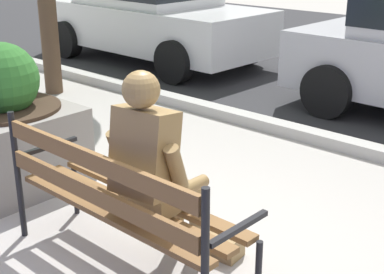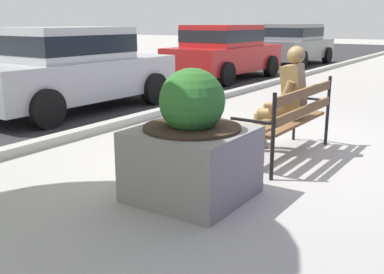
{
  "view_description": "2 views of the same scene",
  "coord_description": "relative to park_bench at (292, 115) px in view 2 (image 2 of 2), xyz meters",
  "views": [
    {
      "loc": [
        2.3,
        -2.1,
        2.09
      ],
      "look_at": [
        -0.13,
        0.62,
        0.75
      ],
      "focal_mm": 52.19,
      "sensor_mm": 36.0,
      "label": 1
    },
    {
      "loc": [
        -5.35,
        -2.1,
        1.66
      ],
      "look_at": [
        -1.88,
        0.21,
        0.6
      ],
      "focal_mm": 42.55,
      "sensor_mm": 36.0,
      "label": 2
    }
  ],
  "objects": [
    {
      "name": "ground_plane",
      "position": [
        0.13,
        0.09,
        -0.54
      ],
      "size": [
        80.0,
        80.0,
        0.0
      ],
      "primitive_type": "plane",
      "color": "#ADA8A0"
    },
    {
      "name": "curb_stone",
      "position": [
        0.13,
        2.99,
        -0.48
      ],
      "size": [
        60.0,
        0.2,
        0.12
      ],
      "primitive_type": "cube",
      "color": "#B2AFA8",
      "rests_on": "ground"
    },
    {
      "name": "park_bench",
      "position": [
        0.0,
        0.0,
        0.0
      ],
      "size": [
        1.81,
        0.56,
        0.95
      ],
      "color": "brown",
      "rests_on": "ground"
    },
    {
      "name": "bronze_statue_seated",
      "position": [
        0.2,
        0.21,
        0.12
      ],
      "size": [
        0.61,
        0.81,
        1.37
      ],
      "color": "olive",
      "rests_on": "ground"
    },
    {
      "name": "concrete_planter",
      "position": [
        -1.75,
        0.3,
        -0.05
      ],
      "size": [
        1.03,
        1.03,
        1.25
      ],
      "color": "gray",
      "rests_on": "ground"
    },
    {
      "name": "parked_car_silver",
      "position": [
        0.68,
        4.64,
        0.3
      ],
      "size": [
        4.14,
        2.0,
        1.56
      ],
      "color": "#B7B7BC",
      "rests_on": "ground"
    },
    {
      "name": "parked_car_red",
      "position": [
        6.44,
        4.64,
        0.3
      ],
      "size": [
        4.14,
        2.0,
        1.56
      ],
      "color": "#B21E1E",
      "rests_on": "ground"
    },
    {
      "name": "parked_car_grey",
      "position": [
        11.93,
        4.64,
        0.3
      ],
      "size": [
        4.14,
        2.0,
        1.56
      ],
      "color": "slate",
      "rests_on": "ground"
    }
  ]
}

